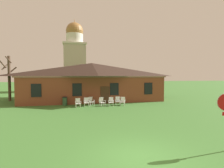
# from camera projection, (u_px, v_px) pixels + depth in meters

# --- Properties ---
(ground_plane) EXTENTS (200.00, 200.00, 0.00)m
(ground_plane) POSITION_uv_depth(u_px,v_px,m) (141.00, 158.00, 7.26)
(ground_plane) COLOR #3D702D
(brick_building) EXTENTS (18.75, 10.40, 5.29)m
(brick_building) POSITION_uv_depth(u_px,v_px,m) (92.00, 81.00, 26.01)
(brick_building) COLOR brown
(brick_building) RESTS_ON ground
(dome_tower) EXTENTS (5.18, 5.18, 16.46)m
(dome_tower) POSITION_uv_depth(u_px,v_px,m) (75.00, 58.00, 40.36)
(dome_tower) COLOR #BCB29E
(dome_tower) RESTS_ON ground
(lawn_chair_by_porch) EXTENTS (0.68, 0.71, 0.96)m
(lawn_chair_by_porch) POSITION_uv_depth(u_px,v_px,m) (78.00, 102.00, 19.04)
(lawn_chair_by_porch) COLOR white
(lawn_chair_by_porch) RESTS_ON ground
(lawn_chair_near_door) EXTENTS (0.67, 0.70, 0.96)m
(lawn_chair_near_door) POSITION_uv_depth(u_px,v_px,m) (86.00, 102.00, 19.65)
(lawn_chair_near_door) COLOR white
(lawn_chair_near_door) RESTS_ON ground
(lawn_chair_left_end) EXTENTS (0.77, 0.82, 0.96)m
(lawn_chair_left_end) POSITION_uv_depth(u_px,v_px,m) (91.00, 101.00, 20.32)
(lawn_chair_left_end) COLOR silver
(lawn_chair_left_end) RESTS_ON ground
(lawn_chair_middle) EXTENTS (0.75, 0.80, 0.96)m
(lawn_chair_middle) POSITION_uv_depth(u_px,v_px,m) (102.00, 101.00, 19.84)
(lawn_chair_middle) COLOR silver
(lawn_chair_middle) RESTS_ON ground
(lawn_chair_right_end) EXTENTS (0.72, 0.77, 0.96)m
(lawn_chair_right_end) POSITION_uv_depth(u_px,v_px,m) (111.00, 101.00, 19.90)
(lawn_chair_right_end) COLOR white
(lawn_chair_right_end) RESTS_ON ground
(lawn_chair_far_side) EXTENTS (0.70, 0.74, 0.96)m
(lawn_chair_far_side) POSITION_uv_depth(u_px,v_px,m) (118.00, 101.00, 20.46)
(lawn_chair_far_side) COLOR white
(lawn_chair_far_side) RESTS_ON ground
(lawn_chair_under_eave) EXTENTS (0.81, 0.85, 0.96)m
(lawn_chair_under_eave) POSITION_uv_depth(u_px,v_px,m) (123.00, 101.00, 20.18)
(lawn_chair_under_eave) COLOR silver
(lawn_chair_under_eave) RESTS_ON ground
(bare_tree_beside_building) EXTENTS (1.97, 2.04, 6.06)m
(bare_tree_beside_building) POSITION_uv_depth(u_px,v_px,m) (9.00, 76.00, 23.59)
(bare_tree_beside_building) COLOR brown
(bare_tree_beside_building) RESTS_ON ground
(trash_bin) EXTENTS (0.56, 0.56, 0.98)m
(trash_bin) POSITION_uv_depth(u_px,v_px,m) (65.00, 101.00, 20.15)
(trash_bin) COLOR #335638
(trash_bin) RESTS_ON ground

